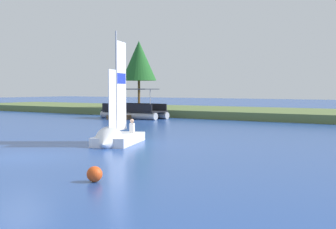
# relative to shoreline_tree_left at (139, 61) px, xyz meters

# --- Properties ---
(ground_plane) EXTENTS (200.00, 200.00, 0.00)m
(ground_plane) POSITION_rel_shoreline_tree_left_xyz_m (15.27, -27.28, -5.39)
(ground_plane) COLOR #234793
(shore_bank) EXTENTS (80.00, 11.27, 0.67)m
(shore_bank) POSITION_rel_shoreline_tree_left_xyz_m (15.27, 2.39, -5.06)
(shore_bank) COLOR #5B703D
(shore_bank) RESTS_ON ground
(shoreline_tree_left) EXTENTS (3.56, 3.56, 6.74)m
(shoreline_tree_left) POSITION_rel_shoreline_tree_left_xyz_m (0.00, 0.00, 0.00)
(shoreline_tree_left) COLOR brown
(shoreline_tree_left) RESTS_ON shore_bank
(wooden_dock) EXTENTS (1.52, 5.65, 0.37)m
(wooden_dock) POSITION_rel_shoreline_tree_left_xyz_m (3.76, -5.57, -5.21)
(wooden_dock) COLOR brown
(wooden_dock) RESTS_ON ground
(sailboat) EXTENTS (2.95, 4.39, 5.79)m
(sailboat) POSITION_rel_shoreline_tree_left_xyz_m (15.58, -22.12, -5.01)
(sailboat) COLOR white
(sailboat) RESTS_ON ground
(pontoon_boat) EXTENTS (6.18, 2.46, 2.59)m
(pontoon_boat) POSITION_rel_shoreline_tree_left_xyz_m (3.93, -5.84, -4.75)
(pontoon_boat) COLOR #B2B2B7
(pontoon_boat) RESTS_ON ground
(channel_buoy) EXTENTS (0.45, 0.45, 0.45)m
(channel_buoy) POSITION_rel_shoreline_tree_left_xyz_m (20.82, -29.11, -5.17)
(channel_buoy) COLOR #E54C19
(channel_buoy) RESTS_ON ground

